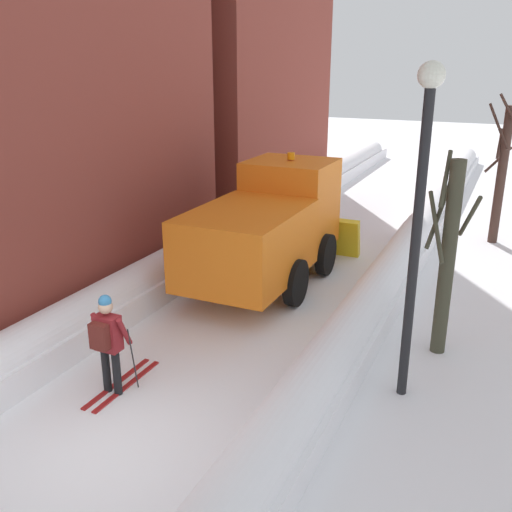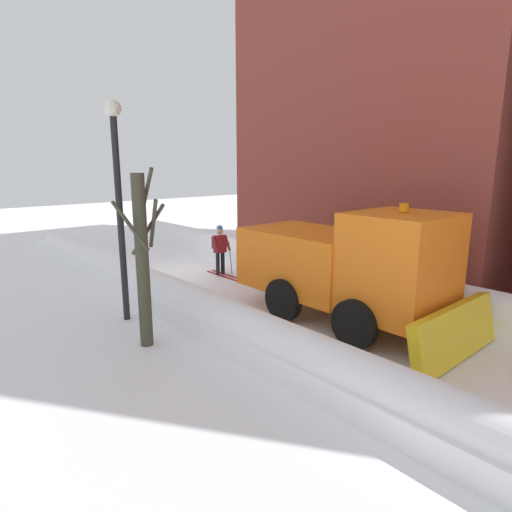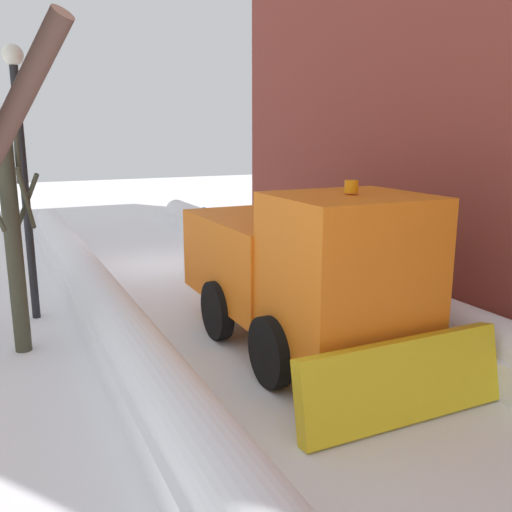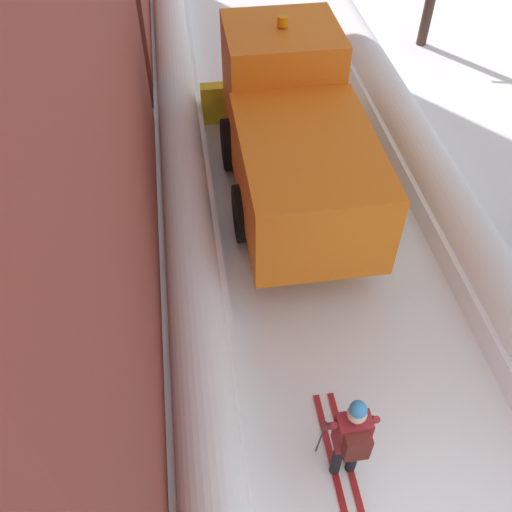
# 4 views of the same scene
# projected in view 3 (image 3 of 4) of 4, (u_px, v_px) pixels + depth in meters

# --- Properties ---
(ground_plane) EXTENTS (80.00, 80.00, 0.00)m
(ground_plane) POSITION_uv_depth(u_px,v_px,m) (385.00, 430.00, 7.20)
(ground_plane) COLOR white
(snowbank_right) EXTENTS (1.10, 36.00, 0.93)m
(snowbank_right) POSITION_uv_depth(u_px,v_px,m) (201.00, 450.00, 6.06)
(snowbank_right) COLOR white
(snowbank_right) RESTS_ON ground
(building_brick_near) EXTENTS (8.76, 10.06, 12.61)m
(building_brick_near) POSITION_uv_depth(u_px,v_px,m) (490.00, 29.00, 13.93)
(building_brick_near) COLOR brown
(building_brick_near) RESTS_ON ground
(plow_truck) EXTENTS (3.20, 5.98, 3.12)m
(plow_truck) POSITION_uv_depth(u_px,v_px,m) (302.00, 269.00, 9.56)
(plow_truck) COLOR orange
(plow_truck) RESTS_ON ground
(skier) EXTENTS (0.62, 1.80, 1.81)m
(skier) POSITION_uv_depth(u_px,v_px,m) (204.00, 237.00, 15.02)
(skier) COLOR black
(skier) RESTS_ON ground
(traffic_light_pole) EXTENTS (0.28, 0.42, 4.34)m
(traffic_light_pole) POSITION_uv_depth(u_px,v_px,m) (316.00, 161.00, 14.19)
(traffic_light_pole) COLOR black
(traffic_light_pole) RESTS_ON ground
(street_lamp) EXTENTS (0.40, 0.40, 5.41)m
(street_lamp) POSITION_uv_depth(u_px,v_px,m) (21.00, 152.00, 10.79)
(street_lamp) COLOR black
(street_lamp) RESTS_ON ground
(bare_tree_near) EXTENTS (0.98, 1.13, 3.88)m
(bare_tree_near) POSITION_uv_depth(u_px,v_px,m) (14.00, 241.00, 9.38)
(bare_tree_near) COLOR #3D3C2C
(bare_tree_near) RESTS_ON ground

